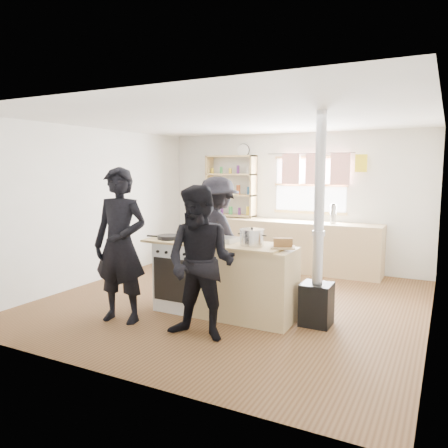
% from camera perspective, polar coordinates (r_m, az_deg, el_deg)
% --- Properties ---
extents(ground, '(5.00, 5.00, 0.01)m').
position_cam_1_polar(ground, '(6.23, 1.18, -10.08)').
color(ground, brown).
rests_on(ground, ground).
extents(back_counter, '(3.40, 0.55, 0.90)m').
position_cam_1_polar(back_counter, '(8.12, 8.11, -2.74)').
color(back_counter, tan).
rests_on(back_counter, ground).
extents(shelving_unit, '(1.00, 0.28, 1.20)m').
position_cam_1_polar(shelving_unit, '(8.58, 0.89, 5.01)').
color(shelving_unit, tan).
rests_on(shelving_unit, back_counter).
extents(thermos, '(0.10, 0.10, 0.33)m').
position_cam_1_polar(thermos, '(7.80, 14.07, 1.26)').
color(thermos, silver).
rests_on(thermos, back_counter).
extents(cooking_island, '(1.97, 0.64, 0.93)m').
position_cam_1_polar(cooking_island, '(5.56, 0.02, -7.16)').
color(cooking_island, white).
rests_on(cooking_island, ground).
extents(skillet_greens, '(0.33, 0.33, 0.05)m').
position_cam_1_polar(skillet_greens, '(5.78, -7.20, -1.68)').
color(skillet_greens, black).
rests_on(skillet_greens, cooking_island).
extents(roast_tray, '(0.40, 0.30, 0.06)m').
position_cam_1_polar(roast_tray, '(5.52, -0.22, -1.98)').
color(roast_tray, silver).
rests_on(roast_tray, cooking_island).
extents(stockpot_stove, '(0.24, 0.24, 0.20)m').
position_cam_1_polar(stockpot_stove, '(5.76, -3.06, -1.06)').
color(stockpot_stove, silver).
rests_on(stockpot_stove, cooking_island).
extents(stockpot_counter, '(0.30, 0.30, 0.22)m').
position_cam_1_polar(stockpot_counter, '(5.26, 3.67, -1.73)').
color(stockpot_counter, silver).
rests_on(stockpot_counter, cooking_island).
extents(bread_board, '(0.33, 0.28, 0.12)m').
position_cam_1_polar(bread_board, '(5.12, 7.71, -2.60)').
color(bread_board, tan).
rests_on(bread_board, cooking_island).
extents(flue_heater, '(0.35, 0.35, 2.50)m').
position_cam_1_polar(flue_heater, '(5.27, 12.10, -6.09)').
color(flue_heater, black).
rests_on(flue_heater, ground).
extents(person_near_left, '(0.75, 0.55, 1.87)m').
position_cam_1_polar(person_near_left, '(5.39, -13.39, -2.72)').
color(person_near_left, black).
rests_on(person_near_left, ground).
extents(person_near_right, '(0.85, 0.69, 1.68)m').
position_cam_1_polar(person_near_right, '(4.72, -3.04, -5.13)').
color(person_near_right, black).
rests_on(person_near_right, ground).
extents(person_far, '(1.27, 0.97, 1.73)m').
position_cam_1_polar(person_far, '(6.50, -0.89, -1.45)').
color(person_far, black).
rests_on(person_far, ground).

